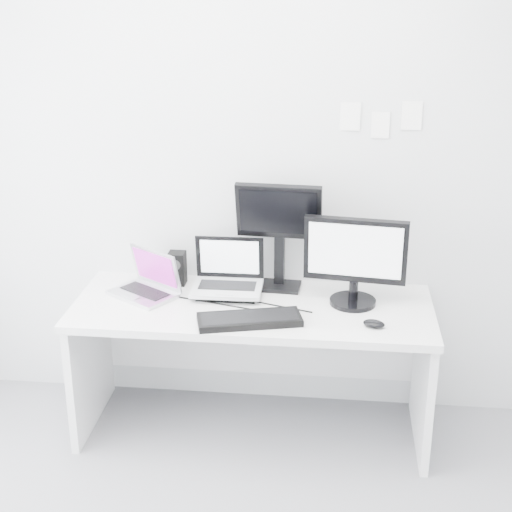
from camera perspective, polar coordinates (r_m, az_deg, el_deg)
name	(u,v)px	position (r m, az deg, el deg)	size (l,w,h in m)	color
back_wall	(260,167)	(3.89, 0.30, 6.77)	(3.60, 3.60, 0.00)	silver
desk	(253,369)	(3.94, -0.26, -8.55)	(1.80, 0.70, 0.73)	silver
macbook	(142,274)	(3.87, -8.64, -1.34)	(0.33, 0.25, 0.25)	#B1B1B6
speaker	(177,268)	(4.01, -5.99, -0.93)	(0.09, 0.09, 0.18)	black
dell_laptop	(227,269)	(3.82, -2.23, -0.99)	(0.35, 0.28, 0.30)	#B9BCC1
rear_monitor	(279,235)	(3.86, 1.76, 1.62)	(0.44, 0.16, 0.59)	black
samsung_monitor	(355,261)	(3.72, 7.49, -0.35)	(0.51, 0.23, 0.46)	black
keyboard	(249,320)	(3.58, -0.50, -4.84)	(0.49, 0.17, 0.03)	black
mouse	(374,324)	(3.58, 8.93, -5.09)	(0.10, 0.07, 0.03)	black
wall_note_0	(350,116)	(3.81, 7.15, 10.46)	(0.10, 0.00, 0.14)	white
wall_note_1	(380,125)	(3.82, 9.40, 9.77)	(0.09, 0.00, 0.13)	white
wall_note_2	(412,116)	(3.83, 11.73, 10.38)	(0.10, 0.00, 0.14)	white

